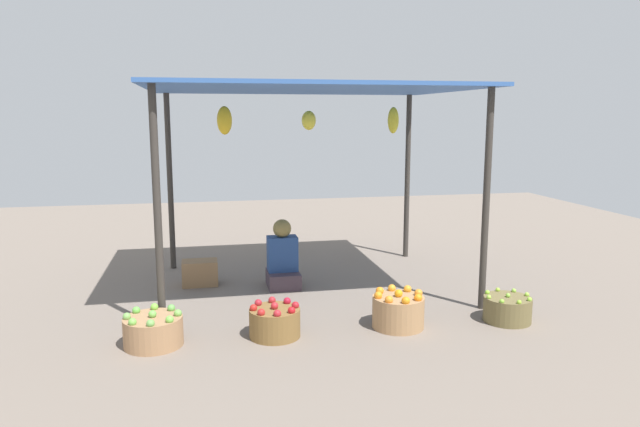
{
  "coord_description": "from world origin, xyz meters",
  "views": [
    {
      "loc": [
        -1.18,
        -6.4,
        1.95
      ],
      "look_at": [
        0.0,
        -0.61,
        0.95
      ],
      "focal_mm": 32.69,
      "sensor_mm": 36.0,
      "label": 1
    }
  ],
  "objects": [
    {
      "name": "ground_plane",
      "position": [
        0.0,
        0.0,
        0.0
      ],
      "size": [
        14.0,
        14.0,
        0.0
      ],
      "primitive_type": "plane",
      "color": "#74675C"
    },
    {
      "name": "wooden_crate_near_vendor",
      "position": [
        -1.24,
        0.28,
        0.15
      ],
      "size": [
        0.4,
        0.27,
        0.29
      ],
      "primitive_type": "cube",
      "color": "olive",
      "rests_on": "ground"
    },
    {
      "name": "basket_limes",
      "position": [
        1.64,
        -1.53,
        0.12
      ],
      "size": [
        0.45,
        0.45,
        0.28
      ],
      "color": "brown",
      "rests_on": "ground"
    },
    {
      "name": "basket_oranges",
      "position": [
        0.57,
        -1.47,
        0.16
      ],
      "size": [
        0.48,
        0.48,
        0.36
      ],
      "color": "#A77D53",
      "rests_on": "ground"
    },
    {
      "name": "vendor_person",
      "position": [
        -0.3,
        0.05,
        0.3
      ],
      "size": [
        0.36,
        0.44,
        0.78
      ],
      "color": "#42343F",
      "rests_on": "ground"
    },
    {
      "name": "basket_green_apples",
      "position": [
        -1.63,
        -1.47,
        0.13
      ],
      "size": [
        0.5,
        0.5,
        0.31
      ],
      "color": "#A47952",
      "rests_on": "ground"
    },
    {
      "name": "market_stall_structure",
      "position": [
        -0.01,
        -0.0,
        2.11
      ],
      "size": [
        3.46,
        2.57,
        2.26
      ],
      "color": "#38332D",
      "rests_on": "ground"
    },
    {
      "name": "basket_red_apples",
      "position": [
        -0.59,
        -1.48,
        0.14
      ],
      "size": [
        0.45,
        0.45,
        0.32
      ],
      "color": "brown",
      "rests_on": "ground"
    }
  ]
}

